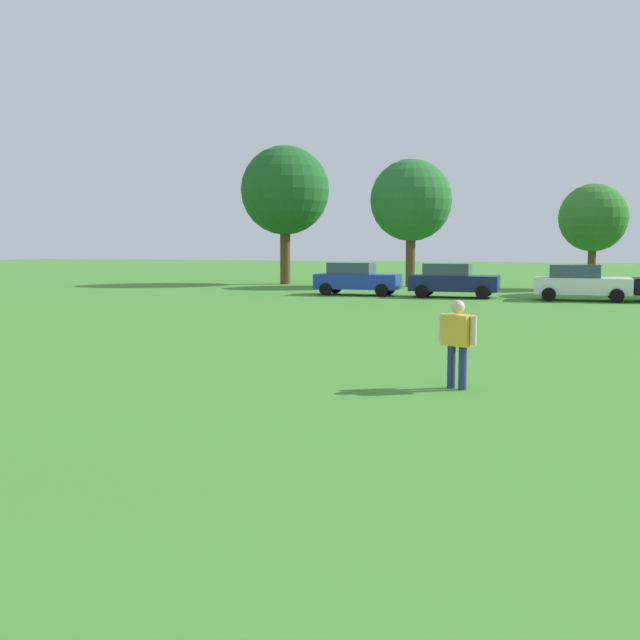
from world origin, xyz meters
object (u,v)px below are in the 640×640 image
object	(u,v)px
parked_car_white_2	(580,282)
tree_far_left	(285,191)
adult_bystander	(457,336)
parked_car_navy_1	(453,280)
tree_left	(411,201)
parked_car_blue_0	(356,278)
tree_right	(593,218)

from	to	relation	value
parked_car_white_2	tree_far_left	bearing A→B (deg)	151.81
adult_bystander	tree_far_left	xyz separation A→B (m)	(-15.56, 33.39, 5.06)
parked_car_navy_1	tree_far_left	size ratio (longest dim) A/B	0.48
parked_car_navy_1	tree_far_left	xyz separation A→B (m)	(-12.16, 9.26, 5.18)
tree_far_left	tree_left	world-z (taller)	tree_far_left
parked_car_blue_0	tree_right	world-z (taller)	tree_right
adult_bystander	parked_car_blue_0	distance (m)	25.85
parked_car_navy_1	parked_car_white_2	xyz separation A→B (m)	(5.98, -0.46, 0.00)
parked_car_navy_1	parked_car_white_2	distance (m)	5.99
parked_car_blue_0	parked_car_navy_1	world-z (taller)	same
parked_car_blue_0	tree_right	xyz separation A→B (m)	(11.76, 9.01, 3.25)
parked_car_navy_1	adult_bystander	bearing A→B (deg)	-81.99
adult_bystander	tree_left	distance (m)	33.91
adult_bystander	parked_car_navy_1	world-z (taller)	parked_car_navy_1
tree_far_left	tree_left	distance (m)	8.43
parked_car_blue_0	tree_far_left	distance (m)	12.58
adult_bystander	parked_car_blue_0	world-z (taller)	parked_car_blue_0
tree_right	tree_far_left	bearing A→B (deg)	-179.83
tree_far_left	tree_left	bearing A→B (deg)	-3.59
parked_car_navy_1	tree_right	xyz separation A→B (m)	(6.76, 9.31, 3.25)
parked_car_navy_1	parked_car_blue_0	bearing A→B (deg)	176.48
tree_left	parked_car_navy_1	bearing A→B (deg)	-66.57
tree_left	tree_right	bearing A→B (deg)	3.16
adult_bystander	parked_car_blue_0	xyz separation A→B (m)	(-8.39, 24.45, -0.12)
tree_far_left	tree_right	bearing A→B (deg)	0.17
adult_bystander	parked_car_white_2	size ratio (longest dim) A/B	0.38
tree_left	tree_far_left	bearing A→B (deg)	176.41
parked_car_white_2	tree_right	world-z (taller)	tree_right
parked_car_navy_1	parked_car_white_2	world-z (taller)	same
parked_car_white_2	tree_left	distance (m)	14.11
parked_car_white_2	parked_car_blue_0	bearing A→B (deg)	175.98
tree_right	adult_bystander	bearing A→B (deg)	-95.74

